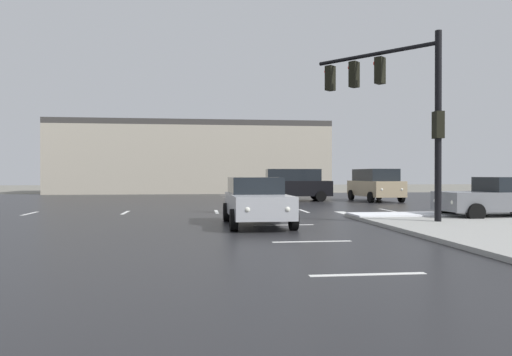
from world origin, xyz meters
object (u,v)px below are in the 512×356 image
at_px(suv_tan, 375,184).
at_px(sedan_grey, 503,197).
at_px(suv_black, 293,184).
at_px(sedan_silver, 256,200).
at_px(traffic_signal_mast, 396,96).

xyz_separation_m(suv_tan, sedan_grey, (0.26, -12.55, -0.24)).
bearing_deg(suv_black, sedan_grey, 115.35).
relative_size(suv_black, sedan_silver, 1.08).
bearing_deg(sedan_grey, sedan_silver, 3.52).
bearing_deg(suv_tan, traffic_signal_mast, -20.64).
bearing_deg(suv_black, sedan_silver, 77.61).
xyz_separation_m(suv_black, sedan_silver, (-4.08, -14.43, -0.24)).
height_order(suv_black, sedan_silver, suv_black).
height_order(suv_black, suv_tan, same).
bearing_deg(sedan_grey, suv_tan, -91.45).
bearing_deg(suv_black, suv_tan, 173.93).
bearing_deg(sedan_silver, suv_black, 163.49).
bearing_deg(sedan_grey, traffic_signal_mast, 5.71).
xyz_separation_m(suv_black, suv_tan, (5.14, -0.86, 0.00)).
xyz_separation_m(suv_black, sedan_grey, (5.40, -13.40, -0.24)).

